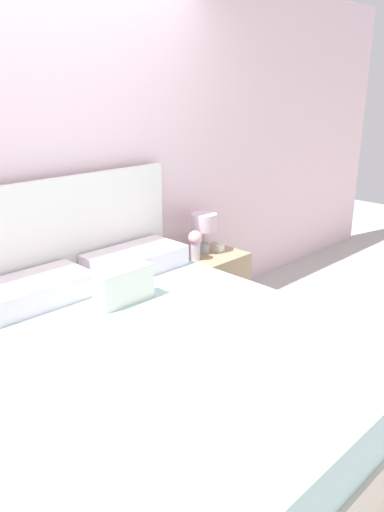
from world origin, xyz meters
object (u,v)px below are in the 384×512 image
flower_vase (195,243)px  alarm_clock (220,248)px  nightstand (210,286)px  table_lamp (204,225)px  bed (171,371)px

flower_vase → alarm_clock: (0.27, -0.01, -0.11)m
nightstand → table_lamp: 0.50m
table_lamp → alarm_clock: size_ratio=4.61×
table_lamp → alarm_clock: bearing=-39.9°
table_lamp → alarm_clock: 0.24m
nightstand → flower_vase: flower_vase is taller
flower_vase → alarm_clock: bearing=-1.3°
bed → alarm_clock: bearing=31.8°
alarm_clock → bed: bearing=-148.2°
flower_vase → alarm_clock: 0.29m
bed → alarm_clock: bed is taller
table_lamp → flower_vase: bearing=-155.7°
bed → table_lamp: bearing=36.8°
bed → table_lamp: (1.15, 0.86, 0.43)m
nightstand → alarm_clock: bearing=-6.3°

